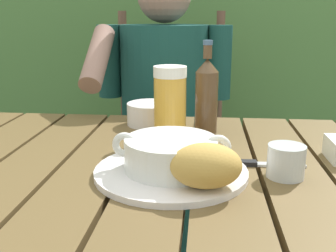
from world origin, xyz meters
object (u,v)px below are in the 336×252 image
at_px(person_eating, 162,105).
at_px(water_glass_small, 286,161).
at_px(beer_bottle, 207,95).
at_px(serving_plate, 171,172).
at_px(soup_bowl, 171,153).
at_px(table_knife, 255,164).
at_px(bread_roll, 206,166).
at_px(chair_near_diner, 168,142).
at_px(beer_glass, 170,103).
at_px(diner_bowl, 151,114).

distance_m(person_eating, water_glass_small, 0.76).
distance_m(person_eating, beer_bottle, 0.45).
distance_m(serving_plate, water_glass_small, 0.22).
distance_m(soup_bowl, table_knife, 0.19).
distance_m(beer_bottle, water_glass_small, 0.33).
distance_m(person_eating, bread_roll, 0.80).
xyz_separation_m(water_glass_small, table_knife, (-0.05, 0.05, -0.03)).
bearing_deg(water_glass_small, person_eating, 114.17).
bearing_deg(soup_bowl, table_knife, 20.68).
distance_m(soup_bowl, bread_roll, 0.10).
xyz_separation_m(chair_near_diner, water_glass_small, (0.31, -0.89, 0.26)).
height_order(beer_glass, table_knife, beer_glass).
height_order(bread_roll, beer_glass, beer_glass).
xyz_separation_m(chair_near_diner, table_knife, (0.26, -0.84, 0.23)).
relative_size(beer_glass, diner_bowl, 1.36).
bearing_deg(serving_plate, diner_bowl, 103.60).
height_order(table_knife, diner_bowl, diner_bowl).
relative_size(serving_plate, beer_bottle, 1.24).
relative_size(table_knife, diner_bowl, 1.26).
bearing_deg(bread_roll, water_glass_small, 29.75).
bearing_deg(beer_bottle, water_glass_small, -62.12).
bearing_deg(bread_roll, serving_plate, 130.60).
bearing_deg(person_eating, table_knife, -67.74).
bearing_deg(table_knife, serving_plate, -159.32).
relative_size(soup_bowl, beer_glass, 1.26).
bearing_deg(beer_glass, person_eating, 98.36).
height_order(beer_bottle, table_knife, beer_bottle).
height_order(bread_roll, beer_bottle, beer_bottle).
xyz_separation_m(soup_bowl, beer_bottle, (0.07, 0.30, 0.06)).
bearing_deg(beer_bottle, diner_bowl, 156.27).
height_order(soup_bowl, beer_glass, beer_glass).
bearing_deg(bread_roll, table_knife, 54.21).
distance_m(bread_roll, diner_bowl, 0.47).
bearing_deg(diner_bowl, person_eating, 90.51).
bearing_deg(serving_plate, chair_near_diner, 95.61).
relative_size(soup_bowl, table_knife, 1.36).
bearing_deg(table_knife, beer_bottle, 113.74).
bearing_deg(beer_glass, water_glass_small, -42.52).
xyz_separation_m(beer_bottle, water_glass_small, (0.15, -0.29, -0.07)).
relative_size(chair_near_diner, beer_bottle, 4.34).
relative_size(serving_plate, water_glass_small, 4.16).
relative_size(serving_plate, soup_bowl, 1.30).
distance_m(serving_plate, beer_bottle, 0.32).
bearing_deg(water_glass_small, chair_near_diner, 109.05).
height_order(soup_bowl, water_glass_small, soup_bowl).
relative_size(beer_glass, water_glass_small, 2.55).
xyz_separation_m(soup_bowl, beer_glass, (-0.02, 0.23, 0.05)).
bearing_deg(person_eating, bread_roll, -78.51).
bearing_deg(beer_glass, beer_bottle, 37.07).
bearing_deg(table_knife, diner_bowl, 130.51).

